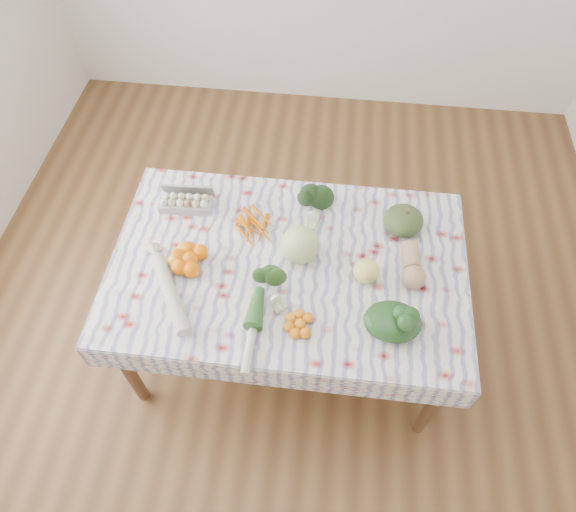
{
  "coord_description": "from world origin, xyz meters",
  "views": [
    {
      "loc": [
        0.16,
        -1.35,
        2.72
      ],
      "look_at": [
        0.0,
        0.0,
        0.82
      ],
      "focal_mm": 32.0,
      "sensor_mm": 36.0,
      "label": 1
    }
  ],
  "objects_px": {
    "kabocha_squash": "(404,220)",
    "egg_carton": "(185,204)",
    "cabbage": "(300,245)",
    "dining_table": "(288,273)",
    "grapefruit": "(366,271)",
    "butternut_squash": "(413,265)"
  },
  "relations": [
    {
      "from": "dining_table",
      "to": "cabbage",
      "type": "height_order",
      "value": "cabbage"
    },
    {
      "from": "kabocha_squash",
      "to": "butternut_squash",
      "type": "xyz_separation_m",
      "value": [
        0.04,
        -0.25,
        -0.01
      ]
    },
    {
      "from": "kabocha_squash",
      "to": "grapefruit",
      "type": "height_order",
      "value": "kabocha_squash"
    },
    {
      "from": "dining_table",
      "to": "grapefruit",
      "type": "bearing_deg",
      "value": -6.62
    },
    {
      "from": "egg_carton",
      "to": "butternut_squash",
      "type": "bearing_deg",
      "value": -16.2
    },
    {
      "from": "egg_carton",
      "to": "butternut_squash",
      "type": "height_order",
      "value": "butternut_squash"
    },
    {
      "from": "dining_table",
      "to": "egg_carton",
      "type": "height_order",
      "value": "egg_carton"
    },
    {
      "from": "dining_table",
      "to": "butternut_squash",
      "type": "distance_m",
      "value": 0.58
    },
    {
      "from": "egg_carton",
      "to": "butternut_squash",
      "type": "relative_size",
      "value": 1.12
    },
    {
      "from": "cabbage",
      "to": "grapefruit",
      "type": "height_order",
      "value": "cabbage"
    },
    {
      "from": "dining_table",
      "to": "cabbage",
      "type": "bearing_deg",
      "value": 43.44
    },
    {
      "from": "kabocha_squash",
      "to": "cabbage",
      "type": "distance_m",
      "value": 0.53
    },
    {
      "from": "dining_table",
      "to": "kabocha_squash",
      "type": "bearing_deg",
      "value": 27.16
    },
    {
      "from": "kabocha_squash",
      "to": "cabbage",
      "type": "xyz_separation_m",
      "value": [
        -0.48,
        -0.22,
        0.03
      ]
    },
    {
      "from": "kabocha_squash",
      "to": "butternut_squash",
      "type": "bearing_deg",
      "value": -80.97
    },
    {
      "from": "kabocha_squash",
      "to": "egg_carton",
      "type": "bearing_deg",
      "value": 179.68
    },
    {
      "from": "dining_table",
      "to": "cabbage",
      "type": "relative_size",
      "value": 9.01
    },
    {
      "from": "kabocha_squash",
      "to": "cabbage",
      "type": "bearing_deg",
      "value": -154.97
    },
    {
      "from": "cabbage",
      "to": "dining_table",
      "type": "bearing_deg",
      "value": -136.56
    },
    {
      "from": "kabocha_squash",
      "to": "grapefruit",
      "type": "xyz_separation_m",
      "value": [
        -0.17,
        -0.31,
        -0.0
      ]
    },
    {
      "from": "kabocha_squash",
      "to": "cabbage",
      "type": "height_order",
      "value": "cabbage"
    },
    {
      "from": "dining_table",
      "to": "butternut_squash",
      "type": "relative_size",
      "value": 6.85
    }
  ]
}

